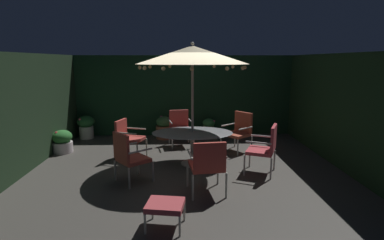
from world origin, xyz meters
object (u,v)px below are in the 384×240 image
object	(u,v)px
patio_chair_southeast	(207,163)
patio_chair_south	(266,146)
ottoman_footrest	(165,206)
potted_plant_back_right	(164,128)
patio_dining_table	(192,137)
potted_plant_right_near	(86,126)
potted_plant_right_far	(62,141)
patio_chair_east	(128,155)
patio_chair_northeast	(128,136)
potted_plant_left_far	(209,127)
patio_chair_southwest	(239,129)
patio_umbrella	(192,55)
patio_chair_north	(180,125)
potted_plant_front_corner	(242,128)

from	to	relation	value
patio_chair_southeast	patio_chair_south	distance (m)	1.61
ottoman_footrest	potted_plant_back_right	distance (m)	5.02
patio_dining_table	potted_plant_right_near	size ratio (longest dim) A/B	2.62
potted_plant_right_far	patio_chair_southeast	bearing A→B (deg)	-36.89
patio_chair_east	potted_plant_back_right	size ratio (longest dim) A/B	1.47
patio_chair_northeast	potted_plant_left_far	world-z (taller)	patio_chair_northeast
patio_dining_table	potted_plant_back_right	xyz separation A→B (m)	(-0.77, 2.35, -0.31)
ottoman_footrest	potted_plant_right_far	xyz separation A→B (m)	(-2.83, 3.69, -0.03)
patio_chair_southwest	patio_dining_table	bearing A→B (deg)	-141.13
patio_chair_southeast	potted_plant_right_near	world-z (taller)	patio_chair_southeast
patio_dining_table	ottoman_footrest	distance (m)	2.73
patio_umbrella	patio_chair_east	world-z (taller)	patio_umbrella
patio_chair_south	potted_plant_back_right	xyz separation A→B (m)	(-2.26, 3.01, -0.26)
patio_chair_east	patio_chair_southwest	distance (m)	3.26
patio_chair_east	patio_chair_south	size ratio (longest dim) A/B	0.96
patio_chair_north	potted_plant_left_far	bearing A→B (deg)	43.76
patio_chair_north	ottoman_footrest	xyz separation A→B (m)	(-0.21, -4.27, -0.23)
patio_chair_south	patio_chair_east	bearing A→B (deg)	-172.49
patio_chair_southeast	ottoman_footrest	bearing A→B (deg)	-123.36
patio_chair_north	potted_plant_back_right	size ratio (longest dim) A/B	1.42
patio_chair_east	potted_plant_left_far	size ratio (longest dim) A/B	1.71
patio_umbrella	patio_chair_northeast	bearing A→B (deg)	162.51
patio_chair_north	potted_plant_back_right	world-z (taller)	patio_chair_north
patio_dining_table	ottoman_footrest	bearing A→B (deg)	-100.44
patio_chair_northeast	patio_chair_southeast	distance (m)	2.73
patio_chair_northeast	patio_chair_north	bearing A→B (deg)	41.59
patio_chair_north	ottoman_footrest	bearing A→B (deg)	-92.78
potted_plant_front_corner	patio_umbrella	bearing A→B (deg)	-122.40
patio_chair_north	potted_plant_right_far	world-z (taller)	patio_chair_north
patio_chair_east	patio_chair_south	distance (m)	2.79
potted_plant_left_far	patio_chair_southeast	bearing A→B (deg)	-95.65
ottoman_footrest	potted_plant_right_near	bearing A→B (deg)	117.39
patio_chair_southeast	potted_plant_back_right	xyz separation A→B (m)	(-0.97, 3.97, -0.25)
ottoman_footrest	patio_chair_northeast	bearing A→B (deg)	108.46
patio_chair_southeast	potted_plant_back_right	world-z (taller)	patio_chair_southeast
patio_umbrella	patio_chair_south	size ratio (longest dim) A/B	2.62
patio_umbrella	patio_chair_southeast	bearing A→B (deg)	-83.05
patio_chair_southeast	potted_plant_back_right	bearing A→B (deg)	103.68
potted_plant_front_corner	patio_chair_north	bearing A→B (deg)	-152.39
potted_plant_left_far	potted_plant_right_far	xyz separation A→B (m)	(-3.92, -1.43, -0.02)
patio_dining_table	potted_plant_front_corner	xyz separation A→B (m)	(1.67, 2.62, -0.40)
potted_plant_right_near	potted_plant_right_far	world-z (taller)	potted_plant_right_near
potted_plant_back_right	patio_chair_south	bearing A→B (deg)	-53.06
patio_chair_east	potted_plant_right_far	size ratio (longest dim) A/B	1.71
patio_chair_northeast	potted_plant_left_far	xyz separation A→B (m)	(2.14, 1.96, -0.24)
patio_dining_table	patio_chair_south	size ratio (longest dim) A/B	1.75
patio_chair_east	potted_plant_right_far	bearing A→B (deg)	135.11
patio_chair_northeast	patio_chair_south	bearing A→B (deg)	-20.64
patio_dining_table	potted_plant_front_corner	distance (m)	3.13
patio_chair_north	patio_chair_east	world-z (taller)	patio_chair_east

